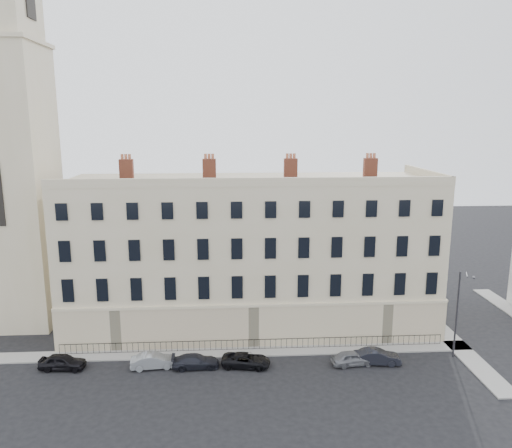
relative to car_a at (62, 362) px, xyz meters
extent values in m
plane|color=black|center=(22.41, -2.82, -0.66)|extent=(160.00, 160.00, 0.00)
cube|color=#C6B893|center=(16.41, 9.18, 6.84)|extent=(36.00, 12.00, 15.00)
cube|color=beige|center=(16.41, 3.10, 1.34)|extent=(36.10, 0.18, 4.00)
cube|color=beige|center=(34.49, 9.18, 1.34)|extent=(0.18, 12.10, 4.00)
cube|color=#C6B893|center=(16.41, 3.33, 14.74)|extent=(36.00, 0.35, 0.80)
cube|color=#C6B893|center=(34.26, 9.18, 14.74)|extent=(0.35, 12.00, 0.80)
cube|color=brown|center=(4.41, 9.18, 15.34)|extent=(1.30, 0.70, 2.00)
cube|color=brown|center=(12.41, 9.18, 15.34)|extent=(1.30, 0.70, 2.00)
cube|color=brown|center=(20.41, 9.18, 15.34)|extent=(1.30, 0.70, 2.00)
cube|color=brown|center=(28.41, 9.18, 15.34)|extent=(1.30, 0.70, 2.00)
cube|color=#C6B893|center=(-7.59, 11.18, 13.34)|extent=(8.00, 8.00, 28.00)
cube|color=gray|center=(12.41, 2.18, -0.60)|extent=(48.00, 2.00, 0.12)
cube|color=gray|center=(35.41, 5.18, -0.60)|extent=(2.00, 24.00, 0.12)
cube|color=black|center=(16.41, 2.58, 0.36)|extent=(35.00, 0.04, 0.04)
cube|color=black|center=(16.41, 2.58, -0.54)|extent=(35.00, 0.04, 0.04)
imported|color=black|center=(0.00, 0.00, 0.00)|extent=(3.97, 1.82, 1.32)
imported|color=gray|center=(7.68, -0.23, -0.03)|extent=(3.98, 1.74, 1.27)
imported|color=black|center=(11.25, -0.43, -0.08)|extent=(4.10, 1.83, 1.17)
imported|color=black|center=(15.55, -0.48, -0.08)|extent=(4.42, 2.57, 1.16)
imported|color=slate|center=(24.72, -0.74, -0.04)|extent=(3.81, 1.90, 1.25)
imported|color=black|center=(26.90, -0.69, -0.01)|extent=(4.05, 1.74, 1.30)
cylinder|color=#333238|center=(34.09, 0.21, 3.32)|extent=(0.16, 0.16, 7.96)
cylinder|color=#333238|center=(34.36, -0.44, 7.20)|extent=(0.67, 1.41, 0.10)
cube|color=#333238|center=(34.63, -1.08, 7.15)|extent=(0.36, 0.53, 0.12)
camera|label=1|loc=(14.01, -39.79, 20.11)|focal=35.00mm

